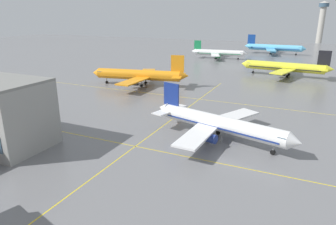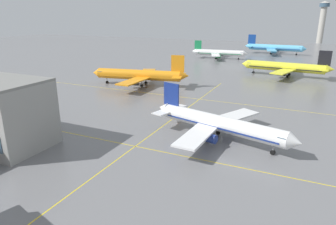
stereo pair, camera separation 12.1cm
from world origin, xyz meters
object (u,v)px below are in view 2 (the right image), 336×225
airliner_second_row (219,123)px  airliner_third_row (140,75)px  airliner_far_right_stand (219,53)px  airliner_far_left_stand (286,67)px  control_tower (323,19)px  airliner_distant_taxiway (274,48)px

airliner_second_row → airliner_third_row: 55.10m
airliner_second_row → airliner_far_right_stand: 124.21m
airliner_third_row → airliner_far_left_stand: 62.82m
airliner_third_row → control_tower: (62.46, 219.36, 17.38)m
airliner_second_row → airliner_third_row: (-40.43, 37.43, 0.43)m
airliner_third_row → control_tower: 228.74m
airliner_third_row → airliner_distant_taxiway: (34.07, 119.21, 0.24)m
airliner_far_right_stand → airliner_distant_taxiway: size_ratio=0.84×
control_tower → airliner_distant_taxiway: bearing=-105.8°
airliner_far_right_stand → airliner_distant_taxiway: (27.45, 37.12, 0.67)m
airliner_distant_taxiway → airliner_second_row: bearing=-87.7°
airliner_far_right_stand → control_tower: 149.26m
airliner_distant_taxiway → control_tower: size_ratio=1.08×
airliner_far_right_stand → airliner_distant_taxiway: airliner_distant_taxiway is taller
airliner_second_row → airliner_third_row: size_ratio=0.89×
airliner_second_row → control_tower: control_tower is taller
airliner_second_row → airliner_far_right_stand: airliner_far_right_stand is taller
airliner_distant_taxiway → control_tower: control_tower is taller
airliner_second_row → airliner_far_left_stand: (6.95, 78.67, 0.44)m
airliner_distant_taxiway → airliner_third_row: bearing=-105.9°
airliner_second_row → airliner_far_right_stand: size_ratio=0.99×
airliner_second_row → airliner_third_row: airliner_third_row is taller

